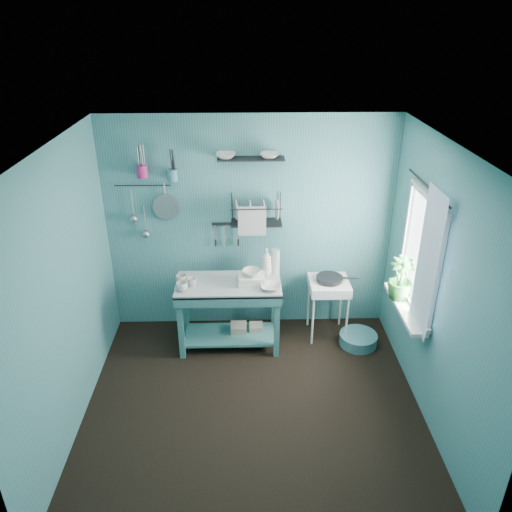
{
  "coord_description": "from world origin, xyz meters",
  "views": [
    {
      "loc": [
        -0.07,
        -3.67,
        3.43
      ],
      "look_at": [
        0.05,
        0.85,
        1.2
      ],
      "focal_mm": 35.0,
      "sensor_mm": 36.0,
      "label": 1
    }
  ],
  "objects_px": {
    "dish_rack": "(256,210)",
    "storage_tin_large": "(239,333)",
    "frying_pan": "(330,278)",
    "colander": "(166,207)",
    "potted_plant": "(401,278)",
    "floor_basin": "(358,339)",
    "mug_mid": "(192,282)",
    "utensil_cup_teal": "(172,175)",
    "work_counter": "(229,314)",
    "wash_tub": "(252,279)",
    "mug_left": "(182,287)",
    "mug_right": "(182,279)",
    "water_bottle": "(276,261)",
    "storage_tin_small": "(256,332)",
    "soap_bottle": "(267,261)",
    "utensil_cup_magenta": "(142,171)",
    "hotplate_stand": "(327,308)"
  },
  "relations": [
    {
      "from": "storage_tin_large",
      "to": "floor_basin",
      "type": "distance_m",
      "value": 1.37
    },
    {
      "from": "mug_left",
      "to": "mug_right",
      "type": "height_order",
      "value": "same"
    },
    {
      "from": "colander",
      "to": "soap_bottle",
      "type": "bearing_deg",
      "value": -11.76
    },
    {
      "from": "mug_left",
      "to": "mug_mid",
      "type": "height_order",
      "value": "mug_left"
    },
    {
      "from": "floor_basin",
      "to": "colander",
      "type": "bearing_deg",
      "value": 167.44
    },
    {
      "from": "wash_tub",
      "to": "colander",
      "type": "relative_size",
      "value": 1.0
    },
    {
      "from": "soap_bottle",
      "to": "work_counter",
      "type": "bearing_deg",
      "value": -154.54
    },
    {
      "from": "colander",
      "to": "storage_tin_large",
      "type": "distance_m",
      "value": 1.65
    },
    {
      "from": "wash_tub",
      "to": "colander",
      "type": "bearing_deg",
      "value": 154.16
    },
    {
      "from": "potted_plant",
      "to": "soap_bottle",
      "type": "bearing_deg",
      "value": 154.71
    },
    {
      "from": "work_counter",
      "to": "mug_right",
      "type": "relative_size",
      "value": 9.17
    },
    {
      "from": "colander",
      "to": "mug_left",
      "type": "bearing_deg",
      "value": -71.65
    },
    {
      "from": "floor_basin",
      "to": "mug_mid",
      "type": "bearing_deg",
      "value": -179.63
    },
    {
      "from": "wash_tub",
      "to": "mug_left",
      "type": "bearing_deg",
      "value": -169.14
    },
    {
      "from": "mug_right",
      "to": "soap_bottle",
      "type": "distance_m",
      "value": 0.95
    },
    {
      "from": "mug_mid",
      "to": "soap_bottle",
      "type": "distance_m",
      "value": 0.85
    },
    {
      "from": "storage_tin_large",
      "to": "potted_plant",
      "type": "bearing_deg",
      "value": -15.98
    },
    {
      "from": "storage_tin_large",
      "to": "mug_mid",
      "type": "bearing_deg",
      "value": -167.09
    },
    {
      "from": "soap_bottle",
      "to": "hotplate_stand",
      "type": "bearing_deg",
      "value": -2.83
    },
    {
      "from": "frying_pan",
      "to": "utensil_cup_teal",
      "type": "bearing_deg",
      "value": 172.18
    },
    {
      "from": "water_bottle",
      "to": "colander",
      "type": "relative_size",
      "value": 1.0
    },
    {
      "from": "utensil_cup_teal",
      "to": "storage_tin_large",
      "type": "bearing_deg",
      "value": -27.42
    },
    {
      "from": "mug_right",
      "to": "work_counter",
      "type": "bearing_deg",
      "value": 0.0
    },
    {
      "from": "potted_plant",
      "to": "storage_tin_small",
      "type": "relative_size",
      "value": 2.22
    },
    {
      "from": "water_bottle",
      "to": "potted_plant",
      "type": "bearing_deg",
      "value": -27.86
    },
    {
      "from": "soap_bottle",
      "to": "frying_pan",
      "type": "distance_m",
      "value": 0.73
    },
    {
      "from": "colander",
      "to": "floor_basin",
      "type": "distance_m",
      "value": 2.63
    },
    {
      "from": "mug_left",
      "to": "utensil_cup_magenta",
      "type": "distance_m",
      "value": 1.28
    },
    {
      "from": "utensil_cup_magenta",
      "to": "utensil_cup_teal",
      "type": "relative_size",
      "value": 1.0
    },
    {
      "from": "storage_tin_small",
      "to": "soap_bottle",
      "type": "bearing_deg",
      "value": 45.0
    },
    {
      "from": "work_counter",
      "to": "potted_plant",
      "type": "height_order",
      "value": "potted_plant"
    },
    {
      "from": "potted_plant",
      "to": "water_bottle",
      "type": "bearing_deg",
      "value": 152.14
    },
    {
      "from": "mug_left",
      "to": "water_bottle",
      "type": "xyz_separation_m",
      "value": [
        1.0,
        0.38,
        0.09
      ]
    },
    {
      "from": "dish_rack",
      "to": "storage_tin_large",
      "type": "relative_size",
      "value": 2.5
    },
    {
      "from": "dish_rack",
      "to": "potted_plant",
      "type": "bearing_deg",
      "value": -21.47
    },
    {
      "from": "wash_tub",
      "to": "soap_bottle",
      "type": "relative_size",
      "value": 0.94
    },
    {
      "from": "water_bottle",
      "to": "utensil_cup_magenta",
      "type": "distance_m",
      "value": 1.72
    },
    {
      "from": "colander",
      "to": "floor_basin",
      "type": "xyz_separation_m",
      "value": [
        2.14,
        -0.48,
        -1.45
      ]
    },
    {
      "from": "colander",
      "to": "potted_plant",
      "type": "height_order",
      "value": "colander"
    },
    {
      "from": "mug_right",
      "to": "frying_pan",
      "type": "distance_m",
      "value": 1.64
    },
    {
      "from": "utensil_cup_teal",
      "to": "storage_tin_small",
      "type": "height_order",
      "value": "utensil_cup_teal"
    },
    {
      "from": "work_counter",
      "to": "soap_bottle",
      "type": "relative_size",
      "value": 3.77
    },
    {
      "from": "storage_tin_large",
      "to": "storage_tin_small",
      "type": "relative_size",
      "value": 1.1
    },
    {
      "from": "colander",
      "to": "potted_plant",
      "type": "relative_size",
      "value": 0.63
    },
    {
      "from": "utensil_cup_magenta",
      "to": "mug_right",
      "type": "bearing_deg",
      "value": -46.14
    },
    {
      "from": "utensil_cup_magenta",
      "to": "storage_tin_small",
      "type": "bearing_deg",
      "value": -15.05
    },
    {
      "from": "wash_tub",
      "to": "storage_tin_large",
      "type": "relative_size",
      "value": 1.27
    },
    {
      "from": "mug_right",
      "to": "utensil_cup_magenta",
      "type": "distance_m",
      "value": 1.21
    },
    {
      "from": "frying_pan",
      "to": "colander",
      "type": "bearing_deg",
      "value": 171.69
    },
    {
      "from": "soap_bottle",
      "to": "frying_pan",
      "type": "relative_size",
      "value": 1.0
    }
  ]
}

